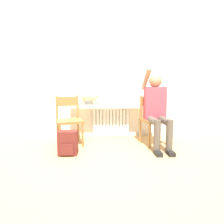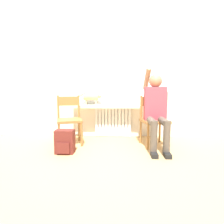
{
  "view_description": "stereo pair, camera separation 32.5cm",
  "coord_description": "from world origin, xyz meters",
  "px_view_note": "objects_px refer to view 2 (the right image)",
  "views": [
    {
      "loc": [
        -0.16,
        -2.5,
        0.94
      ],
      "look_at": [
        0.0,
        0.73,
        0.54
      ],
      "focal_mm": 30.0,
      "sensor_mm": 36.0,
      "label": 1
    },
    {
      "loc": [
        0.16,
        -2.5,
        0.94
      ],
      "look_at": [
        0.0,
        0.73,
        0.54
      ],
      "focal_mm": 30.0,
      "sensor_mm": 36.0,
      "label": 2
    }
  ],
  "objects_px": {
    "chair_left": "(69,119)",
    "person": "(156,107)",
    "cat": "(92,97)",
    "chair_right": "(154,120)",
    "backpack": "(65,142)"
  },
  "relations": [
    {
      "from": "chair_right",
      "to": "cat",
      "type": "height_order",
      "value": "cat"
    },
    {
      "from": "cat",
      "to": "backpack",
      "type": "distance_m",
      "value": 1.17
    },
    {
      "from": "chair_left",
      "to": "cat",
      "type": "distance_m",
      "value": 0.67
    },
    {
      "from": "chair_left",
      "to": "chair_right",
      "type": "bearing_deg",
      "value": -18.77
    },
    {
      "from": "backpack",
      "to": "person",
      "type": "bearing_deg",
      "value": 14.48
    },
    {
      "from": "chair_left",
      "to": "person",
      "type": "relative_size",
      "value": 0.64
    },
    {
      "from": "person",
      "to": "backpack",
      "type": "bearing_deg",
      "value": -165.52
    },
    {
      "from": "chair_right",
      "to": "backpack",
      "type": "distance_m",
      "value": 1.47
    },
    {
      "from": "chair_left",
      "to": "cat",
      "type": "height_order",
      "value": "cat"
    },
    {
      "from": "chair_left",
      "to": "chair_right",
      "type": "height_order",
      "value": "same"
    },
    {
      "from": "chair_right",
      "to": "cat",
      "type": "xyz_separation_m",
      "value": [
        -1.11,
        0.47,
        0.35
      ]
    },
    {
      "from": "chair_left",
      "to": "person",
      "type": "height_order",
      "value": "person"
    },
    {
      "from": "chair_left",
      "to": "cat",
      "type": "relative_size",
      "value": 1.68
    },
    {
      "from": "person",
      "to": "chair_left",
      "type": "bearing_deg",
      "value": 174.86
    },
    {
      "from": "chair_left",
      "to": "person",
      "type": "xyz_separation_m",
      "value": [
        1.44,
        -0.13,
        0.22
      ]
    }
  ]
}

